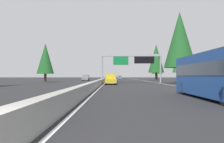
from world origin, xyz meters
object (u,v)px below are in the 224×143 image
(conifer_right_near, at_px, (180,40))
(conifer_right_distant, at_px, (157,65))
(sign_gantry_overhead, at_px, (132,60))
(pickup_mid_left, at_px, (111,79))
(oncoming_near, at_px, (86,78))
(conifer_right_far, at_px, (156,59))
(conifer_left_near, at_px, (45,59))
(sedan_far_center, at_px, (120,77))
(sedan_mid_center, at_px, (113,77))
(minivan_near_right, at_px, (113,78))
(conifer_right_mid, at_px, (181,57))
(sedan_mid_right, at_px, (113,80))
(bus_far_right, at_px, (215,74))

(conifer_right_near, xyz_separation_m, conifer_right_distant, (48.78, -3.80, -2.88))
(sign_gantry_overhead, relative_size, pickup_mid_left, 2.26)
(sign_gantry_overhead, xyz_separation_m, oncoming_near, (27.71, 12.65, -3.96))
(pickup_mid_left, xyz_separation_m, conifer_right_far, (35.11, -14.20, 6.10))
(conifer_right_far, relative_size, conifer_left_near, 1.26)
(sedan_far_center, bearing_deg, sedan_mid_center, 106.31)
(conifer_right_distant, bearing_deg, conifer_right_far, 169.56)
(minivan_near_right, bearing_deg, conifer_right_near, -154.48)
(sedan_mid_center, height_order, oncoming_near, oncoming_near)
(oncoming_near, xyz_separation_m, conifer_right_mid, (-7.05, -28.43, 5.97))
(sedan_far_center, height_order, conifer_right_far, conifer_right_far)
(sedan_far_center, xyz_separation_m, conifer_left_near, (-64.20, 19.26, 4.88))
(sign_gantry_overhead, bearing_deg, conifer_right_far, -19.36)
(sedan_far_center, bearing_deg, sedan_mid_right, 177.14)
(conifer_right_mid, bearing_deg, minivan_near_right, 77.68)
(sedan_far_center, bearing_deg, conifer_right_far, -166.25)
(sedan_mid_right, distance_m, conifer_right_near, 17.25)
(bus_far_right, xyz_separation_m, conifer_right_mid, (57.22, -12.89, 5.17))
(oncoming_near, bearing_deg, conifer_right_near, 35.69)
(conifer_right_mid, bearing_deg, sedan_mid_right, 129.10)
(bus_far_right, height_order, conifer_right_mid, conifer_right_mid)
(pickup_mid_left, distance_m, conifer_right_mid, 35.07)
(sedan_mid_center, xyz_separation_m, conifer_right_far, (-41.80, -13.84, 6.33))
(pickup_mid_left, bearing_deg, sign_gantry_overhead, -31.12)
(oncoming_near, distance_m, conifer_left_near, 23.07)
(conifer_right_far, distance_m, conifer_right_distant, 18.51)
(sedan_far_center, bearing_deg, oncoming_near, 164.43)
(minivan_near_right, xyz_separation_m, conifer_right_near, (-27.84, -13.29, 7.80))
(bus_far_right, xyz_separation_m, conifer_left_near, (42.89, 22.87, 3.84))
(conifer_right_mid, bearing_deg, conifer_right_far, 40.38)
(bus_far_right, height_order, oncoming_near, bus_far_right)
(bus_far_right, height_order, sedan_mid_right, bus_far_right)
(sedan_far_center, relative_size, conifer_right_mid, 0.39)
(conifer_right_far, distance_m, conifer_left_near, 36.67)
(sedan_mid_right, xyz_separation_m, minivan_near_right, (20.41, -0.02, 0.27))
(conifer_right_distant, bearing_deg, sedan_mid_right, 157.51)
(oncoming_near, height_order, conifer_right_far, conifer_right_far)
(sign_gantry_overhead, relative_size, minivan_near_right, 2.54)
(bus_far_right, xyz_separation_m, sedan_mid_right, (41.14, 6.91, -1.03))
(pickup_mid_left, relative_size, sedan_mid_right, 1.27)
(sign_gantry_overhead, relative_size, bus_far_right, 1.10)
(sedan_mid_center, xyz_separation_m, minivan_near_right, (-44.56, -0.10, 0.27))
(oncoming_near, relative_size, conifer_right_mid, 0.49)
(conifer_left_near, bearing_deg, oncoming_near, -18.92)
(pickup_mid_left, distance_m, sedan_far_center, 77.98)
(sign_gantry_overhead, distance_m, conifer_right_far, 29.49)
(bus_far_right, xyz_separation_m, oncoming_near, (64.27, 15.54, -0.80))
(conifer_right_near, distance_m, conifer_right_far, 30.66)
(conifer_right_far, xyz_separation_m, conifer_left_near, (-21.42, 29.73, -1.45))
(sedan_mid_right, relative_size, conifer_right_distant, 0.45)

